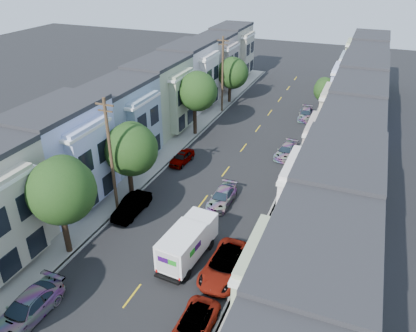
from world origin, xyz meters
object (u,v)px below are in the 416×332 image
at_px(fedex_truck, 188,242).
at_px(parked_right_d, 306,114).
at_px(tree_c, 130,149).
at_px(tree_d, 197,91).
at_px(tree_far_r, 325,90).
at_px(parked_left_c, 132,206).
at_px(parked_right_b, 225,265).
at_px(parked_left_b, 27,309).
at_px(lead_sedan, 222,197).
at_px(parked_right_a, 193,327).
at_px(tree_e, 232,73).
at_px(utility_pole_far, 223,75).
at_px(utility_pole_near, 111,157).
at_px(parked_left_d, 182,158).
at_px(tree_b, 61,191).
at_px(parked_right_c, 286,151).

height_order(fedex_truck, parked_right_d, fedex_truck).
xyz_separation_m(tree_c, tree_d, (-0.00, 14.61, 0.84)).
xyz_separation_m(tree_far_r, parked_left_c, (-11.79, -27.93, -3.28)).
height_order(tree_d, parked_right_b, tree_d).
distance_m(tree_d, parked_left_b, 29.69).
xyz_separation_m(tree_d, fedex_truck, (8.18, -20.73, -3.93)).
bearing_deg(tree_d, lead_sedan, -58.50).
xyz_separation_m(fedex_truck, parked_left_c, (-6.78, 3.44, -0.79)).
height_order(tree_c, parked_right_a, tree_c).
distance_m(tree_e, lead_sedan, 27.02).
relative_size(tree_far_r, parked_right_a, 1.27).
distance_m(utility_pole_far, parked_left_b, 38.16).
relative_size(utility_pole_far, fedex_truck, 1.78).
distance_m(tree_e, utility_pole_near, 29.99).
xyz_separation_m(tree_d, parked_left_b, (1.40, -29.29, -4.70)).
bearing_deg(lead_sedan, parked_right_d, 82.25).
relative_size(tree_far_r, parked_right_d, 1.35).
bearing_deg(parked_left_d, utility_pole_near, -94.33).
relative_size(tree_b, parked_left_d, 2.05).
height_order(tree_e, parked_left_c, tree_e).
height_order(lead_sedan, parked_left_b, parked_left_b).
height_order(tree_d, tree_far_r, tree_d).
xyz_separation_m(parked_left_d, parked_right_a, (9.80, -19.27, -0.00)).
height_order(tree_d, lead_sedan, tree_d).
distance_m(tree_c, parked_right_b, 13.55).
xyz_separation_m(parked_left_b, parked_left_d, (0.00, 21.93, -0.13)).
bearing_deg(utility_pole_far, utility_pole_near, -90.00).
height_order(parked_left_d, parked_right_a, parked_left_d).
xyz_separation_m(parked_right_a, parked_right_c, (0.00, 24.92, 0.00)).
bearing_deg(utility_pole_near, utility_pole_far, 90.00).
height_order(parked_right_a, parked_right_b, parked_right_b).
bearing_deg(parked_left_b, utility_pole_near, 97.74).
distance_m(tree_far_r, parked_right_d, 3.94).
bearing_deg(tree_d, parked_right_b, -62.14).
bearing_deg(parked_right_a, tree_far_r, 87.04).
bearing_deg(parked_left_c, utility_pole_far, 93.57).
bearing_deg(lead_sedan, tree_d, 121.71).
bearing_deg(tree_e, utility_pole_far, -89.97).
height_order(tree_e, parked_right_b, tree_e).
bearing_deg(tree_d, parked_left_d, -79.21).
height_order(tree_e, parked_right_d, tree_e).
bearing_deg(utility_pole_far, parked_right_a, -72.36).
distance_m(utility_pole_far, fedex_truck, 30.66).
xyz_separation_m(tree_d, parked_right_d, (11.20, 10.27, -4.82)).
bearing_deg(parked_right_b, tree_d, 119.97).
bearing_deg(tree_c, parked_right_a, -47.00).
bearing_deg(tree_b, utility_pole_far, 90.00).
bearing_deg(parked_right_a, parked_left_c, 136.51).
relative_size(tree_d, fedex_truck, 1.38).
height_order(parked_left_d, parked_right_c, parked_right_c).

